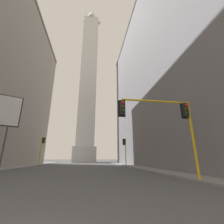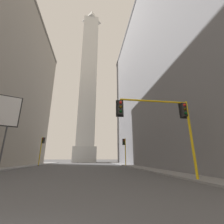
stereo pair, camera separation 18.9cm
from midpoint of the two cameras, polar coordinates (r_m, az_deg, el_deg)
sidewalk_right at (r=26.05m, az=14.55°, el=-19.90°), size 5.00×72.51×0.15m
building_right at (r=39.68m, az=26.36°, el=11.15°), size 24.27×47.79×38.34m
obelisk at (r=72.57m, az=-8.79°, el=13.08°), size 8.99×8.99×78.66m
traffic_light_mid_right at (r=32.20m, az=5.03°, el=-13.36°), size 0.77×0.51×5.54m
traffic_light_near_right at (r=12.11m, az=19.95°, el=-1.87°), size 5.89×0.50×5.89m
traffic_light_mid_left at (r=37.16m, az=-25.10°, el=-11.86°), size 0.78×0.50×6.05m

